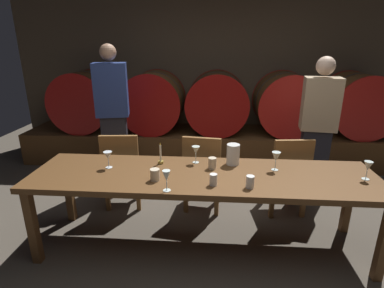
# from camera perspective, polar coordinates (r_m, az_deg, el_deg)

# --- Properties ---
(ground_plane) EXTENTS (8.56, 8.56, 0.00)m
(ground_plane) POSITION_cam_1_polar(r_m,az_deg,el_deg) (2.86, 4.84, -20.32)
(ground_plane) COLOR #4C443A
(back_wall) EXTENTS (6.59, 0.24, 2.92)m
(back_wall) POSITION_cam_1_polar(r_m,az_deg,el_deg) (5.10, 5.12, 14.90)
(back_wall) COLOR brown
(back_wall) RESTS_ON ground
(barrel_shelf) EXTENTS (5.93, 0.90, 0.48)m
(barrel_shelf) POSITION_cam_1_polar(r_m,az_deg,el_deg) (4.80, 4.77, -0.27)
(barrel_shelf) COLOR brown
(barrel_shelf) RESTS_ON ground
(wine_barrel_far_left) EXTENTS (0.91, 0.79, 0.91)m
(wine_barrel_far_left) POSITION_cam_1_polar(r_m,az_deg,el_deg) (5.03, -19.31, 7.73)
(wine_barrel_far_left) COLOR #513319
(wine_barrel_far_left) RESTS_ON barrel_shelf
(wine_barrel_left) EXTENTS (0.91, 0.79, 0.91)m
(wine_barrel_left) POSITION_cam_1_polar(r_m,az_deg,el_deg) (4.72, -7.23, 7.94)
(wine_barrel_left) COLOR brown
(wine_barrel_left) RESTS_ON barrel_shelf
(wine_barrel_center) EXTENTS (0.91, 0.79, 0.91)m
(wine_barrel_center) POSITION_cam_1_polar(r_m,az_deg,el_deg) (4.62, 4.71, 7.81)
(wine_barrel_center) COLOR #513319
(wine_barrel_center) RESTS_ON barrel_shelf
(wine_barrel_right) EXTENTS (0.91, 0.79, 0.91)m
(wine_barrel_right) POSITION_cam_1_polar(r_m,az_deg,el_deg) (4.74, 17.26, 7.32)
(wine_barrel_right) COLOR brown
(wine_barrel_right) RESTS_ON barrel_shelf
(wine_barrel_far_right) EXTENTS (0.91, 0.79, 0.91)m
(wine_barrel_far_right) POSITION_cam_1_polar(r_m,az_deg,el_deg) (5.07, 28.62, 6.57)
(wine_barrel_far_right) COLOR brown
(wine_barrel_far_right) RESTS_ON barrel_shelf
(dining_table) EXTENTS (2.96, 0.78, 0.72)m
(dining_table) POSITION_cam_1_polar(r_m,az_deg,el_deg) (2.63, 2.11, -6.85)
(dining_table) COLOR brown
(dining_table) RESTS_ON ground
(chair_left) EXTENTS (0.44, 0.44, 0.88)m
(chair_left) POSITION_cam_1_polar(r_m,az_deg,el_deg) (3.44, -12.96, -4.16)
(chair_left) COLOR brown
(chair_left) RESTS_ON ground
(chair_center) EXTENTS (0.45, 0.45, 0.88)m
(chair_center) POSITION_cam_1_polar(r_m,az_deg,el_deg) (3.29, 2.08, -4.76)
(chair_center) COLOR brown
(chair_center) RESTS_ON ground
(chair_right) EXTENTS (0.44, 0.44, 0.88)m
(chair_right) POSITION_cam_1_polar(r_m,az_deg,el_deg) (3.37, 17.59, -5.04)
(chair_right) COLOR brown
(chair_right) RESTS_ON ground
(guest_left) EXTENTS (0.42, 0.31, 1.78)m
(guest_left) POSITION_cam_1_polar(r_m,az_deg,el_deg) (3.83, -14.60, 4.77)
(guest_left) COLOR black
(guest_left) RESTS_ON ground
(guest_right) EXTENTS (0.41, 0.29, 1.66)m
(guest_right) POSITION_cam_1_polar(r_m,az_deg,el_deg) (3.69, 22.49, 2.34)
(guest_right) COLOR black
(guest_right) RESTS_ON ground
(candle_center) EXTENTS (0.05, 0.05, 0.21)m
(candle_center) POSITION_cam_1_polar(r_m,az_deg,el_deg) (2.81, -5.94, -2.61)
(candle_center) COLOR olive
(candle_center) RESTS_ON dining_table
(pitcher) EXTENTS (0.12, 0.12, 0.19)m
(pitcher) POSITION_cam_1_polar(r_m,az_deg,el_deg) (2.79, 7.75, -1.95)
(pitcher) COLOR white
(pitcher) RESTS_ON dining_table
(wine_glass_far_left) EXTENTS (0.08, 0.08, 0.15)m
(wine_glass_far_left) POSITION_cam_1_polar(r_m,az_deg,el_deg) (2.78, -15.58, -2.19)
(wine_glass_far_left) COLOR white
(wine_glass_far_left) RESTS_ON dining_table
(wine_glass_left) EXTENTS (0.06, 0.06, 0.17)m
(wine_glass_left) POSITION_cam_1_polar(r_m,az_deg,el_deg) (2.28, -4.84, -6.17)
(wine_glass_left) COLOR silver
(wine_glass_left) RESTS_ON dining_table
(wine_glass_center) EXTENTS (0.07, 0.07, 0.16)m
(wine_glass_center) POSITION_cam_1_polar(r_m,az_deg,el_deg) (2.79, 0.73, -1.23)
(wine_glass_center) COLOR silver
(wine_glass_center) RESTS_ON dining_table
(wine_glass_right) EXTENTS (0.08, 0.08, 0.17)m
(wine_glass_right) POSITION_cam_1_polar(r_m,az_deg,el_deg) (2.73, 15.56, -2.43)
(wine_glass_right) COLOR silver
(wine_glass_right) RESTS_ON dining_table
(wine_glass_far_right) EXTENTS (0.07, 0.07, 0.16)m
(wine_glass_far_right) POSITION_cam_1_polar(r_m,az_deg,el_deg) (2.84, 30.26, -3.73)
(wine_glass_far_right) COLOR silver
(wine_glass_far_right) RESTS_ON dining_table
(cup_far_left) EXTENTS (0.08, 0.08, 0.10)m
(cup_far_left) POSITION_cam_1_polar(r_m,az_deg,el_deg) (2.49, -7.01, -5.77)
(cup_far_left) COLOR beige
(cup_far_left) RESTS_ON dining_table
(cup_center_left) EXTENTS (0.07, 0.07, 0.10)m
(cup_center_left) POSITION_cam_1_polar(r_m,az_deg,el_deg) (2.69, 3.83, -3.64)
(cup_center_left) COLOR beige
(cup_center_left) RESTS_ON dining_table
(cup_center_right) EXTENTS (0.06, 0.06, 0.09)m
(cup_center_right) POSITION_cam_1_polar(r_m,az_deg,el_deg) (2.39, 4.05, -6.72)
(cup_center_right) COLOR white
(cup_center_right) RESTS_ON dining_table
(cup_far_right) EXTENTS (0.06, 0.06, 0.10)m
(cup_far_right) POSITION_cam_1_polar(r_m,az_deg,el_deg) (2.39, 10.90, -7.03)
(cup_far_right) COLOR white
(cup_far_right) RESTS_ON dining_table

